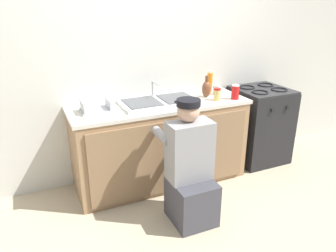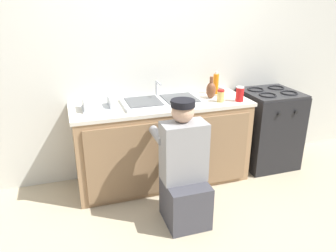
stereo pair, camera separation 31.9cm
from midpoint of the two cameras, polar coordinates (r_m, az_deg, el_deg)
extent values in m
plane|color=tan|center=(3.43, -2.02, -11.67)|extent=(12.00, 12.00, 0.00)
cube|color=silver|center=(3.55, -6.34, 11.16)|extent=(6.00, 0.10, 2.50)
cube|color=#997551|center=(3.47, -3.99, -3.30)|extent=(1.79, 0.60, 0.85)
cube|color=#866747|center=(3.09, -9.47, -6.81)|extent=(0.79, 0.02, 0.75)
cube|color=#866747|center=(3.38, 4.74, -4.06)|extent=(0.79, 0.02, 0.75)
cube|color=beige|center=(3.31, -4.18, 3.66)|extent=(1.83, 0.62, 0.04)
cube|color=silver|center=(3.31, -4.19, 4.19)|extent=(0.80, 0.44, 0.03)
cube|color=#4C4F51|center=(3.24, -7.36, 4.09)|extent=(0.33, 0.35, 0.01)
cube|color=#4C4F51|center=(3.37, -1.16, 4.90)|extent=(0.33, 0.35, 0.01)
cylinder|color=#B7BABF|center=(3.46, -5.32, 6.22)|extent=(0.02, 0.02, 0.18)
cylinder|color=#B7BABF|center=(3.36, -4.92, 7.38)|extent=(0.02, 0.16, 0.02)
cube|color=black|center=(4.06, 13.40, 0.03)|extent=(0.61, 0.60, 0.87)
cube|color=#262628|center=(3.93, 13.95, 6.10)|extent=(0.59, 0.59, 0.02)
torus|color=black|center=(3.75, 13.42, 5.72)|extent=(0.19, 0.19, 0.02)
torus|color=black|center=(3.92, 16.63, 6.07)|extent=(0.19, 0.19, 0.02)
torus|color=black|center=(3.93, 11.33, 6.62)|extent=(0.19, 0.19, 0.02)
torus|color=black|center=(4.09, 14.48, 6.93)|extent=(0.19, 0.19, 0.02)
cylinder|color=black|center=(3.67, 15.38, 2.59)|extent=(0.04, 0.02, 0.04)
cylinder|color=black|center=(3.80, 17.87, 2.97)|extent=(0.04, 0.02, 0.04)
cube|color=#3F3F47|center=(2.96, 0.97, -12.92)|extent=(0.36, 0.40, 0.40)
cube|color=gray|center=(2.78, 0.51, -4.42)|extent=(0.38, 0.22, 0.52)
sphere|color=tan|center=(2.68, 0.17, 2.58)|extent=(0.19, 0.19, 0.19)
cylinder|color=black|center=(2.66, 0.18, 4.03)|extent=(0.20, 0.20, 0.06)
cube|color=black|center=(2.74, -0.56, 4.14)|extent=(0.13, 0.09, 0.02)
cylinder|color=gray|center=(2.85, -4.27, -1.78)|extent=(0.08, 0.30, 0.08)
cylinder|color=gray|center=(2.98, 1.88, -0.73)|extent=(0.08, 0.30, 0.08)
ellipsoid|color=brown|center=(3.51, 4.13, 6.39)|extent=(0.10, 0.10, 0.17)
cylinder|color=brown|center=(3.48, 4.18, 8.22)|extent=(0.04, 0.04, 0.06)
cube|color=#B2B7BC|center=(3.16, -15.30, 2.56)|extent=(0.28, 0.22, 0.02)
cube|color=#B2B7BC|center=(3.13, -17.52, 3.11)|extent=(0.01, 0.21, 0.10)
cube|color=#B2B7BC|center=(3.16, -13.26, 3.73)|extent=(0.01, 0.21, 0.10)
cylinder|color=#ADC6CC|center=(3.62, 5.78, 6.24)|extent=(0.06, 0.06, 0.10)
cylinder|color=orange|center=(3.68, 4.80, 7.49)|extent=(0.06, 0.06, 0.22)
cylinder|color=white|center=(3.65, 4.86, 9.39)|extent=(0.03, 0.03, 0.03)
cylinder|color=#DBB760|center=(3.40, 5.91, 5.34)|extent=(0.07, 0.07, 0.11)
cylinder|color=#B21E19|center=(3.39, 5.95, 6.38)|extent=(0.07, 0.07, 0.02)
cylinder|color=red|center=(3.46, 9.06, 5.73)|extent=(0.08, 0.08, 0.14)
cylinder|color=white|center=(3.44, 9.14, 6.95)|extent=(0.08, 0.08, 0.01)
camera|label=1|loc=(0.16, -92.86, -1.12)|focal=35.00mm
camera|label=2|loc=(0.16, 87.14, 1.12)|focal=35.00mm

